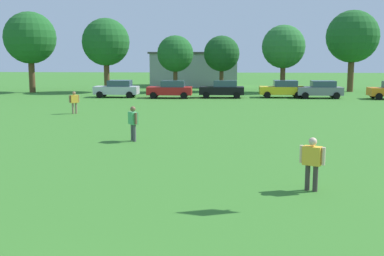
% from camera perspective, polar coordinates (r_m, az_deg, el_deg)
% --- Properties ---
extents(ground_plane, '(160.00, 160.00, 0.00)m').
position_cam_1_polar(ground_plane, '(35.60, -2.47, 2.10)').
color(ground_plane, '#387528').
extents(adult_bystander, '(0.72, 0.51, 1.65)m').
position_cam_1_polar(adult_bystander, '(14.85, 14.23, -3.67)').
color(adult_bystander, '#3F3833').
rests_on(adult_bystander, ground).
extents(bystander_near_trees, '(0.63, 0.54, 1.58)m').
position_cam_1_polar(bystander_near_trees, '(34.59, -13.96, 3.22)').
color(bystander_near_trees, '#8C7259').
rests_on(bystander_near_trees, ground).
extents(bystander_midfield, '(0.56, 0.69, 1.69)m').
position_cam_1_polar(bystander_midfield, '(22.93, -7.08, 0.90)').
color(bystander_midfield, '#4C4C51').
rests_on(bystander_midfield, ground).
extents(parked_car_silver_0, '(4.30, 2.02, 1.68)m').
position_cam_1_polar(parked_car_silver_0, '(47.50, -8.96, 4.70)').
color(parked_car_silver_0, silver).
rests_on(parked_car_silver_0, ground).
extents(parked_car_red_1, '(4.30, 2.02, 1.68)m').
position_cam_1_polar(parked_car_red_1, '(46.12, -2.61, 4.68)').
color(parked_car_red_1, red).
rests_on(parked_car_red_1, ground).
extents(parked_car_black_2, '(4.30, 2.02, 1.68)m').
position_cam_1_polar(parked_car_black_2, '(46.46, 3.68, 4.70)').
color(parked_car_black_2, black).
rests_on(parked_car_black_2, ground).
extents(parked_car_yellow_3, '(4.30, 2.02, 1.68)m').
position_cam_1_polar(parked_car_yellow_3, '(47.45, 10.81, 4.65)').
color(parked_car_yellow_3, yellow).
rests_on(parked_car_yellow_3, ground).
extents(parked_car_gray_4, '(4.30, 2.02, 1.68)m').
position_cam_1_polar(parked_car_gray_4, '(47.55, 15.14, 4.51)').
color(parked_car_gray_4, slate).
rests_on(parked_car_gray_4, ground).
extents(tree_far_left, '(5.68, 5.68, 8.85)m').
position_cam_1_polar(tree_far_left, '(55.99, -18.88, 10.18)').
color(tree_far_left, brown).
rests_on(tree_far_left, ground).
extents(tree_left, '(5.27, 5.27, 8.21)m').
position_cam_1_polar(tree_left, '(54.50, -10.30, 10.10)').
color(tree_left, brown).
rests_on(tree_left, ground).
extents(tree_center_left, '(4.05, 4.05, 6.31)m').
position_cam_1_polar(tree_center_left, '(53.56, -2.02, 8.89)').
color(tree_center_left, brown).
rests_on(tree_center_left, ground).
extents(tree_center_right, '(4.06, 4.06, 6.33)m').
position_cam_1_polar(tree_center_right, '(54.76, 3.58, 8.89)').
color(tree_center_right, brown).
rests_on(tree_center_right, ground).
extents(tree_right, '(4.77, 4.77, 7.44)m').
position_cam_1_polar(tree_right, '(54.11, 10.93, 9.54)').
color(tree_right, brown).
rests_on(tree_right, ground).
extents(tree_far_right, '(5.85, 5.85, 9.12)m').
position_cam_1_polar(tree_far_right, '(57.11, 18.71, 10.34)').
color(tree_far_right, brown).
rests_on(tree_far_right, ground).
extents(house_left, '(11.59, 7.78, 4.53)m').
position_cam_1_polar(house_left, '(64.40, 0.35, 7.10)').
color(house_left, '#9999A3').
rests_on(house_left, ground).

